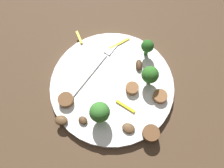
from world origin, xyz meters
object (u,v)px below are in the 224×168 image
(sausage_slice_1, at_px, (160,95))
(sausage_slice_3, at_px, (151,133))
(broccoli_floret_0, at_px, (147,46))
(broccoli_floret_1, at_px, (150,75))
(mushroom_1, at_px, (83,120))
(mushroom_0, at_px, (139,65))
(sausage_slice_0, at_px, (132,89))
(sausage_slice_2, at_px, (66,100))
(pepper_strip_0, at_px, (125,106))
(fork, at_px, (97,66))
(broccoli_floret_2, at_px, (102,113))
(pepper_strip_1, at_px, (79,37))
(mushroom_2, at_px, (129,128))
(mushroom_3, at_px, (61,120))
(plate, at_px, (112,85))
(pepper_strip_2, at_px, (119,43))

(sausage_slice_1, relative_size, sausage_slice_3, 0.88)
(broccoli_floret_0, relative_size, broccoli_floret_1, 0.90)
(sausage_slice_3, xyz_separation_m, mushroom_1, (-0.02, 0.14, -0.00))
(mushroom_0, bearing_deg, broccoli_floret_1, -137.59)
(sausage_slice_0, height_order, mushroom_0, sausage_slice_0)
(sausage_slice_2, xyz_separation_m, pepper_strip_0, (0.03, -0.13, -0.01))
(fork, bearing_deg, sausage_slice_0, -92.59)
(broccoli_floret_1, distance_m, mushroom_0, 0.05)
(broccoli_floret_2, xyz_separation_m, pepper_strip_1, (0.18, 0.12, -0.04))
(sausage_slice_1, xyz_separation_m, pepper_strip_1, (0.09, 0.23, -0.00))
(mushroom_2, xyz_separation_m, mushroom_3, (-0.03, 0.14, 0.00))
(broccoli_floret_0, relative_size, mushroom_0, 1.72)
(plate, distance_m, mushroom_3, 0.14)
(mushroom_3, distance_m, pepper_strip_1, 0.22)
(sausage_slice_0, relative_size, pepper_strip_2, 0.50)
(mushroom_0, bearing_deg, plate, 143.37)
(mushroom_1, relative_size, mushroom_2, 0.74)
(mushroom_2, bearing_deg, fork, 42.64)
(sausage_slice_2, height_order, mushroom_3, sausage_slice_2)
(plate, distance_m, broccoli_floret_2, 0.10)
(mushroom_1, xyz_separation_m, pepper_strip_0, (0.06, -0.08, -0.00))
(pepper_strip_2, bearing_deg, mushroom_1, 175.24)
(mushroom_3, xyz_separation_m, pepper_strip_2, (0.23, -0.06, -0.00))
(pepper_strip_0, xyz_separation_m, pepper_strip_2, (0.15, 0.06, -0.00))
(mushroom_3, height_order, pepper_strip_2, mushroom_3)
(broccoli_floret_1, bearing_deg, sausage_slice_1, -128.14)
(broccoli_floret_0, xyz_separation_m, broccoli_floret_2, (-0.19, 0.05, 0.00))
(pepper_strip_1, height_order, pepper_strip_2, pepper_strip_1)
(plate, relative_size, pepper_strip_1, 7.35)
(sausage_slice_2, bearing_deg, pepper_strip_1, 11.01)
(pepper_strip_2, bearing_deg, plate, -172.06)
(fork, bearing_deg, mushroom_1, -156.09)
(sausage_slice_3, height_order, mushroom_3, sausage_slice_3)
(pepper_strip_2, bearing_deg, pepper_strip_1, 97.63)
(sausage_slice_3, height_order, pepper_strip_1, sausage_slice_3)
(broccoli_floret_2, bearing_deg, mushroom_0, -16.06)
(plate, relative_size, mushroom_1, 13.94)
(pepper_strip_0, bearing_deg, mushroom_2, -156.52)
(pepper_strip_1, bearing_deg, pepper_strip_2, -82.37)
(broccoli_floret_1, distance_m, broccoli_floret_2, 0.14)
(broccoli_floret_0, distance_m, broccoli_floret_2, 0.19)
(mushroom_2, distance_m, pepper_strip_0, 0.05)
(sausage_slice_0, xyz_separation_m, mushroom_3, (-0.11, 0.12, -0.00))
(broccoli_floret_1, bearing_deg, pepper_strip_0, 155.90)
(broccoli_floret_1, xyz_separation_m, sausage_slice_0, (-0.03, 0.03, -0.03))
(broccoli_floret_2, bearing_deg, pepper_strip_2, 5.92)
(sausage_slice_1, height_order, mushroom_2, sausage_slice_1)
(broccoli_floret_2, height_order, pepper_strip_1, broccoli_floret_2)
(sausage_slice_3, relative_size, mushroom_3, 1.28)
(mushroom_3, bearing_deg, fork, -10.68)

